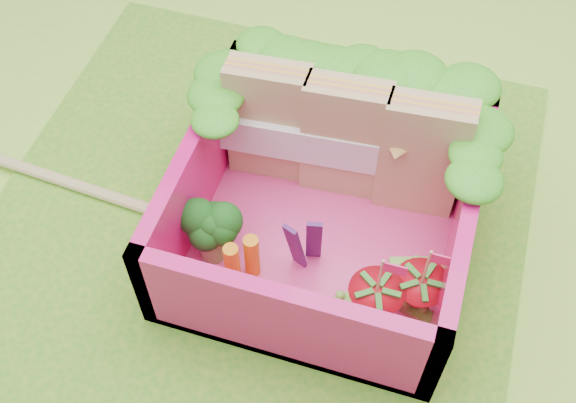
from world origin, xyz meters
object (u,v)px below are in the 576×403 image
at_px(strawberry_left, 375,303).
at_px(strawberry_right, 418,295).
at_px(chopsticks, 45,175).
at_px(broccoli, 210,232).
at_px(sandwich_stack, 345,139).
at_px(bento_box, 324,207).

distance_m(strawberry_left, strawberry_right, 0.20).
bearing_deg(chopsticks, broccoli, -11.63).
distance_m(sandwich_stack, chopsticks, 1.56).
bearing_deg(chopsticks, strawberry_left, -9.69).
bearing_deg(broccoli, chopsticks, 168.37).
bearing_deg(broccoli, sandwich_stack, 51.69).
relative_size(bento_box, strawberry_left, 2.69).
relative_size(broccoli, strawberry_right, 0.64).
relative_size(broccoli, strawberry_left, 0.64).
bearing_deg(sandwich_stack, broccoli, -128.31).
bearing_deg(broccoli, strawberry_left, -7.20).
relative_size(strawberry_left, strawberry_right, 1.01).
height_order(bento_box, chopsticks, bento_box).
relative_size(sandwich_stack, strawberry_left, 2.56).
distance_m(bento_box, strawberry_right, 0.57).
bearing_deg(sandwich_stack, bento_box, -90.78).
distance_m(broccoli, strawberry_left, 0.80).
height_order(bento_box, strawberry_right, bento_box).
distance_m(bento_box, broccoli, 0.53).
xyz_separation_m(broccoli, strawberry_right, (0.96, -0.00, -0.06)).
xyz_separation_m(broccoli, strawberry_left, (0.79, -0.10, -0.06)).
relative_size(bento_box, strawberry_right, 2.70).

